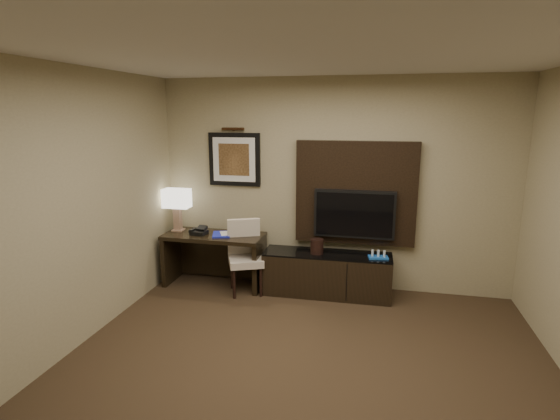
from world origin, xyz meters
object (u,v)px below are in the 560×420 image
(water_bottle, at_px, (246,229))
(minibar_tray, at_px, (378,255))
(ice_bucket, at_px, (317,246))
(desk, at_px, (215,260))
(credenza, at_px, (327,274))
(desk_chair, at_px, (246,260))
(desk_phone, at_px, (199,231))
(table_lamp, at_px, (177,212))
(tv, at_px, (354,214))

(water_bottle, bearing_deg, minibar_tray, -2.26)
(water_bottle, height_order, ice_bucket, water_bottle)
(desk, relative_size, ice_bucket, 7.10)
(credenza, relative_size, ice_bucket, 8.63)
(credenza, bearing_deg, ice_bucket, -167.98)
(desk_chair, distance_m, ice_bucket, 0.92)
(credenza, height_order, desk_phone, desk_phone)
(table_lamp, height_order, water_bottle, table_lamp)
(desk_phone, xyz_separation_m, minibar_tray, (2.30, 0.00, -0.16))
(desk_phone, height_order, minibar_tray, desk_phone)
(desk_chair, bearing_deg, ice_bucket, -14.85)
(ice_bucket, bearing_deg, minibar_tray, -1.31)
(desk_phone, bearing_deg, desk_chair, -2.46)
(water_bottle, distance_m, ice_bucket, 0.95)
(table_lamp, distance_m, ice_bucket, 1.93)
(tv, bearing_deg, ice_bucket, -153.09)
(tv, relative_size, ice_bucket, 5.45)
(tv, xyz_separation_m, ice_bucket, (-0.43, -0.22, -0.38))
(desk, distance_m, water_bottle, 0.62)
(tv, bearing_deg, desk_phone, -173.20)
(credenza, bearing_deg, tv, 31.22)
(tv, height_order, ice_bucket, tv)
(desk, relative_size, credenza, 0.82)
(tv, xyz_separation_m, water_bottle, (-1.37, -0.17, -0.23))
(desk_chair, relative_size, minibar_tray, 3.74)
(ice_bucket, bearing_deg, desk_chair, -171.45)
(tv, height_order, desk_chair, tv)
(credenza, relative_size, desk_chair, 1.82)
(credenza, relative_size, table_lamp, 3.06)
(credenza, xyz_separation_m, ice_bucket, (-0.13, -0.03, 0.36))
(credenza, xyz_separation_m, table_lamp, (-2.03, 0.07, 0.69))
(desk_chair, bearing_deg, desk, 138.05)
(table_lamp, relative_size, water_bottle, 2.76)
(desk, bearing_deg, minibar_tray, -0.68)
(desk_phone, distance_m, ice_bucket, 1.56)
(desk_chair, bearing_deg, water_bottle, 82.58)
(desk, bearing_deg, ice_bucket, -0.65)
(credenza, distance_m, tv, 0.83)
(credenza, relative_size, desk_phone, 8.22)
(table_lamp, relative_size, desk_phone, 2.69)
(desk_phone, relative_size, water_bottle, 1.03)
(desk_chair, bearing_deg, table_lamp, 143.88)
(desk_phone, bearing_deg, desk, 21.66)
(desk_phone, distance_m, water_bottle, 0.62)
(desk, relative_size, desk_chair, 1.50)
(desk, xyz_separation_m, ice_bucket, (1.37, -0.03, 0.29))
(desk, relative_size, table_lamp, 2.52)
(table_lamp, bearing_deg, ice_bucket, -2.90)
(desk, relative_size, tv, 1.30)
(credenza, height_order, table_lamp, table_lamp)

